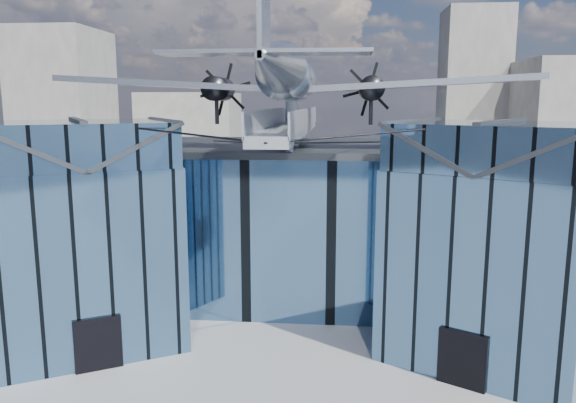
{
  "coord_description": "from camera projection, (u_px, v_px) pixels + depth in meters",
  "views": [
    {
      "loc": [
        2.96,
        -28.63,
        12.68
      ],
      "look_at": [
        0.0,
        2.0,
        7.2
      ],
      "focal_mm": 35.0,
      "sensor_mm": 36.0,
      "label": 1
    }
  ],
  "objects": [
    {
      "name": "bg_towers",
      "position": [
        332.0,
        121.0,
        78.15
      ],
      "size": [
        77.0,
        24.5,
        26.0
      ],
      "color": "gray",
      "rests_on": "ground"
    },
    {
      "name": "museum",
      "position": [
        294.0,
        217.0,
        35.29
      ],
      "size": [
        32.88,
        24.5,
        17.6
      ],
      "color": "teal",
      "rests_on": "ground"
    },
    {
      "name": "ground_plane",
      "position": [
        284.0,
        338.0,
        30.56
      ],
      "size": [
        120.0,
        120.0,
        0.0
      ],
      "primitive_type": "plane",
      "color": "gray"
    }
  ]
}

